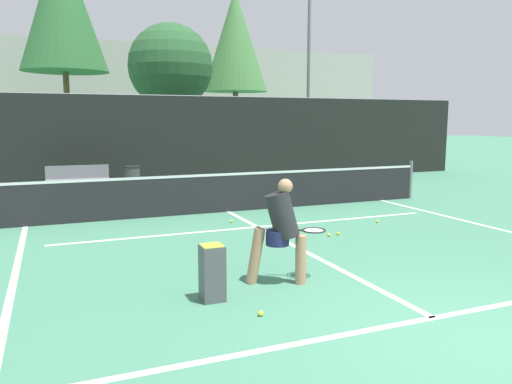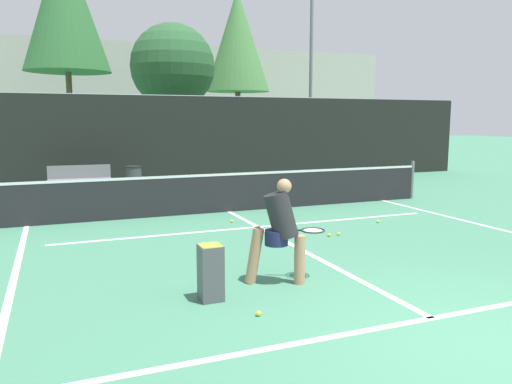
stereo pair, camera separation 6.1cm
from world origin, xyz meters
name	(u,v)px [view 1 (the left image)]	position (x,y,z in m)	size (l,w,h in m)	color
ground_plane	(482,343)	(0.00, 0.00, 0.00)	(100.00, 100.00, 0.00)	#427F60
court_baseline_near	(433,318)	(0.00, 0.69, 0.00)	(11.00, 0.10, 0.01)	white
court_service_line	(258,227)	(0.00, 5.92, 0.00)	(8.25, 0.10, 0.01)	white
court_center_mark	(293,245)	(0.00, 4.25, 0.00)	(0.10, 7.11, 0.01)	white
court_sideline_left	(15,275)	(-4.51, 4.25, 0.00)	(0.10, 8.11, 0.01)	white
court_sideline_right	(483,225)	(4.51, 4.25, 0.00)	(0.10, 8.11, 0.01)	white
net	(228,191)	(0.00, 7.80, 0.51)	(11.09, 0.09, 1.07)	slate
fence_back	(174,140)	(0.00, 13.43, 1.52)	(24.00, 0.06, 3.05)	black
player_practicing	(281,228)	(-1.09, 2.46, 0.78)	(1.22, 0.48, 1.46)	tan
tennis_ball_scattered_0	(261,313)	(-1.80, 1.49, 0.03)	(0.07, 0.07, 0.07)	#D1E033
tennis_ball_scattered_1	(231,221)	(-0.37, 6.54, 0.03)	(0.07, 0.07, 0.07)	#D1E033
tennis_ball_scattered_2	(377,221)	(2.59, 5.32, 0.03)	(0.07, 0.07, 0.07)	#D1E033
tennis_ball_scattered_3	(338,233)	(1.17, 4.63, 0.03)	(0.07, 0.07, 0.07)	#D1E033
tennis_ball_scattered_4	(329,235)	(0.95, 4.61, 0.03)	(0.07, 0.07, 0.07)	#D1E033
ball_hopper	(212,271)	(-2.16, 2.20, 0.37)	(0.28, 0.28, 0.71)	#4C4C51
courtside_bench	(78,178)	(-3.22, 12.29, 0.48)	(1.83, 0.48, 0.86)	slate
trash_bin	(132,179)	(-1.65, 12.03, 0.41)	(0.49, 0.49, 0.81)	#3F3F42
parked_car	(191,156)	(1.70, 17.57, 0.65)	(1.76, 4.60, 1.54)	silver
floodlight_mast	(309,43)	(7.73, 18.15, 5.84)	(1.10, 0.24, 9.31)	slate
tree_west	(170,67)	(0.88, 17.50, 4.40)	(3.51, 3.51, 6.17)	brown
tree_mid	(62,3)	(-3.07, 22.25, 7.56)	(4.01, 4.01, 10.70)	brown
tree_east	(235,41)	(5.06, 21.08, 6.17)	(3.28, 3.28, 8.74)	brown
building_far	(116,100)	(0.00, 28.69, 3.41)	(36.00, 2.40, 6.81)	#B2ADA3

